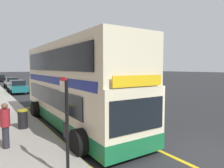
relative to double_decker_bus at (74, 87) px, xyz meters
name	(u,v)px	position (x,y,z in m)	size (l,w,h in m)	color
ground_plane	(29,86)	(2.46, 25.70, -2.06)	(260.00, 260.00, 0.00)	#28282B
double_decker_bus	(74,87)	(0.00, 0.00, 0.00)	(3.24, 10.75, 4.40)	beige
bus_bay_markings	(75,126)	(-0.07, -0.22, -2.06)	(2.95, 13.36, 0.01)	gold
bus_stop_sign	(66,120)	(-2.35, -5.16, -0.32)	(0.09, 0.51, 2.74)	black
parked_car_grey_far	(12,83)	(-0.16, 24.82, -1.26)	(2.09, 4.20, 1.62)	slate
parked_car_black_distant	(0,78)	(-0.53, 41.37, -1.26)	(2.09, 4.20, 1.62)	black
parked_car_teal_behind	(18,87)	(-0.50, 16.57, -1.26)	(2.09, 4.20, 1.62)	#196066
pedestrian_waiting_near_sign	(5,124)	(-3.53, -1.98, -1.00)	(0.34, 0.34, 1.70)	#26262D
litter_bin	(23,119)	(-2.57, 0.36, -1.45)	(0.49, 0.49, 0.94)	black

